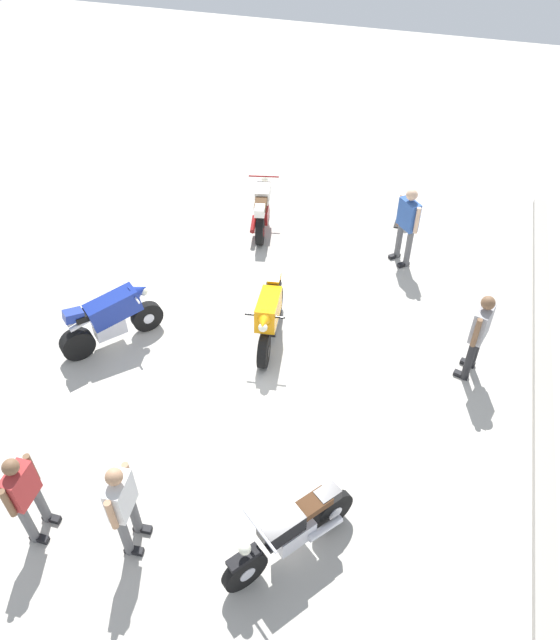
{
  "coord_description": "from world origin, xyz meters",
  "views": [
    {
      "loc": [
        7.25,
        2.36,
        7.78
      ],
      "look_at": [
        -0.2,
        0.0,
        0.75
      ],
      "focal_mm": 33.52,
      "sensor_mm": 36.0,
      "label": 1
    }
  ],
  "objects_px": {
    "motorcycle_black_cruiser": "(292,531)",
    "person_in_gray_shirt": "(479,331)",
    "motorcycle_cream_vintage": "(262,209)",
    "person_in_red_shirt": "(24,493)",
    "motorcycle_orange_sportbike": "(269,314)",
    "person_in_white_shirt": "(123,504)",
    "motorcycle_blue_sportbike": "(111,318)",
    "traffic_cone": "(404,215)",
    "person_in_blue_shirt": "(407,221)"
  },
  "relations": [
    {
      "from": "person_in_gray_shirt",
      "to": "person_in_red_shirt",
      "type": "bearing_deg",
      "value": 56.8
    },
    {
      "from": "motorcycle_cream_vintage",
      "to": "motorcycle_blue_sportbike",
      "type": "bearing_deg",
      "value": 149.51
    },
    {
      "from": "motorcycle_orange_sportbike",
      "to": "motorcycle_black_cruiser",
      "type": "xyz_separation_m",
      "value": [
        3.9,
        1.59,
        -0.07
      ]
    },
    {
      "from": "person_in_gray_shirt",
      "to": "traffic_cone",
      "type": "distance_m",
      "value": 4.82
    },
    {
      "from": "person_in_white_shirt",
      "to": "traffic_cone",
      "type": "relative_size",
      "value": 3.12
    },
    {
      "from": "motorcycle_orange_sportbike",
      "to": "motorcycle_cream_vintage",
      "type": "bearing_deg",
      "value": -168.52
    },
    {
      "from": "person_in_white_shirt",
      "to": "person_in_gray_shirt",
      "type": "xyz_separation_m",
      "value": [
        -4.64,
        4.13,
        0.05
      ]
    },
    {
      "from": "motorcycle_orange_sportbike",
      "to": "person_in_white_shirt",
      "type": "xyz_separation_m",
      "value": [
        4.4,
        -0.51,
        0.34
      ]
    },
    {
      "from": "person_in_red_shirt",
      "to": "person_in_gray_shirt",
      "type": "height_order",
      "value": "person_in_gray_shirt"
    },
    {
      "from": "person_in_red_shirt",
      "to": "person_in_blue_shirt",
      "type": "bearing_deg",
      "value": 61.8
    },
    {
      "from": "motorcycle_blue_sportbike",
      "to": "person_in_gray_shirt",
      "type": "distance_m",
      "value": 6.45
    },
    {
      "from": "person_in_red_shirt",
      "to": "traffic_cone",
      "type": "bearing_deg",
      "value": 66.44
    },
    {
      "from": "motorcycle_orange_sportbike",
      "to": "person_in_blue_shirt",
      "type": "bearing_deg",
      "value": 138.95
    },
    {
      "from": "person_in_gray_shirt",
      "to": "motorcycle_cream_vintage",
      "type": "bearing_deg",
      "value": -18.76
    },
    {
      "from": "motorcycle_black_cruiser",
      "to": "person_in_gray_shirt",
      "type": "relative_size",
      "value": 1.02
    },
    {
      "from": "traffic_cone",
      "to": "motorcycle_cream_vintage",
      "type": "bearing_deg",
      "value": -71.06
    },
    {
      "from": "motorcycle_blue_sportbike",
      "to": "person_in_white_shirt",
      "type": "bearing_deg",
      "value": -108.63
    },
    {
      "from": "motorcycle_blue_sportbike",
      "to": "traffic_cone",
      "type": "bearing_deg",
      "value": 0.08
    },
    {
      "from": "person_in_blue_shirt",
      "to": "traffic_cone",
      "type": "bearing_deg",
      "value": -125.87
    },
    {
      "from": "person_in_red_shirt",
      "to": "person_in_gray_shirt",
      "type": "xyz_separation_m",
      "value": [
        -4.87,
        5.45,
        0.09
      ]
    },
    {
      "from": "person_in_white_shirt",
      "to": "person_in_gray_shirt",
      "type": "bearing_deg",
      "value": 41.88
    },
    {
      "from": "motorcycle_orange_sportbike",
      "to": "person_in_red_shirt",
      "type": "xyz_separation_m",
      "value": [
        4.64,
        -1.83,
        0.3
      ]
    },
    {
      "from": "traffic_cone",
      "to": "motorcycle_black_cruiser",
      "type": "bearing_deg",
      "value": -1.24
    },
    {
      "from": "person_in_blue_shirt",
      "to": "person_in_gray_shirt",
      "type": "distance_m",
      "value": 3.38
    },
    {
      "from": "motorcycle_cream_vintage",
      "to": "person_in_blue_shirt",
      "type": "relative_size",
      "value": 1.1
    },
    {
      "from": "motorcycle_orange_sportbike",
      "to": "person_in_blue_shirt",
      "type": "relative_size",
      "value": 1.11
    },
    {
      "from": "person_in_gray_shirt",
      "to": "person_in_blue_shirt",
      "type": "bearing_deg",
      "value": -45.89
    },
    {
      "from": "motorcycle_cream_vintage",
      "to": "person_in_blue_shirt",
      "type": "bearing_deg",
      "value": -110.01
    },
    {
      "from": "motorcycle_orange_sportbike",
      "to": "person_in_gray_shirt",
      "type": "xyz_separation_m",
      "value": [
        -0.24,
        3.62,
        0.39
      ]
    },
    {
      "from": "motorcycle_cream_vintage",
      "to": "person_in_red_shirt",
      "type": "height_order",
      "value": "person_in_red_shirt"
    },
    {
      "from": "motorcycle_black_cruiser",
      "to": "person_in_red_shirt",
      "type": "xyz_separation_m",
      "value": [
        0.74,
        -3.42,
        0.38
      ]
    },
    {
      "from": "motorcycle_black_cruiser",
      "to": "motorcycle_blue_sportbike",
      "type": "distance_m",
      "value": 5.21
    },
    {
      "from": "motorcycle_orange_sportbike",
      "to": "traffic_cone",
      "type": "xyz_separation_m",
      "value": [
        -4.63,
        1.78,
        -0.33
      ]
    },
    {
      "from": "person_in_white_shirt",
      "to": "traffic_cone",
      "type": "distance_m",
      "value": 9.34
    },
    {
      "from": "motorcycle_black_cruiser",
      "to": "person_in_red_shirt",
      "type": "height_order",
      "value": "person_in_red_shirt"
    },
    {
      "from": "motorcycle_cream_vintage",
      "to": "motorcycle_black_cruiser",
      "type": "bearing_deg",
      "value": -172.18
    },
    {
      "from": "motorcycle_orange_sportbike",
      "to": "traffic_cone",
      "type": "relative_size",
      "value": 3.69
    },
    {
      "from": "person_in_white_shirt",
      "to": "person_in_gray_shirt",
      "type": "relative_size",
      "value": 0.96
    },
    {
      "from": "motorcycle_blue_sportbike",
      "to": "person_in_gray_shirt",
      "type": "xyz_separation_m",
      "value": [
        -1.19,
        6.33,
        0.39
      ]
    },
    {
      "from": "motorcycle_cream_vintage",
      "to": "person_in_red_shirt",
      "type": "xyz_separation_m",
      "value": [
        8.19,
        -0.48,
        0.41
      ]
    },
    {
      "from": "motorcycle_blue_sportbike",
      "to": "traffic_cone",
      "type": "xyz_separation_m",
      "value": [
        -5.58,
        4.49,
        -0.33
      ]
    },
    {
      "from": "motorcycle_blue_sportbike",
      "to": "motorcycle_black_cruiser",
      "type": "bearing_deg",
      "value": -85.53
    },
    {
      "from": "motorcycle_black_cruiser",
      "to": "traffic_cone",
      "type": "height_order",
      "value": "motorcycle_black_cruiser"
    },
    {
      "from": "motorcycle_orange_sportbike",
      "to": "motorcycle_blue_sportbike",
      "type": "height_order",
      "value": "same"
    },
    {
      "from": "motorcycle_orange_sportbike",
      "to": "person_in_red_shirt",
      "type": "bearing_deg",
      "value": -30.86
    },
    {
      "from": "motorcycle_blue_sportbike",
      "to": "person_in_white_shirt",
      "type": "height_order",
      "value": "person_in_white_shirt"
    },
    {
      "from": "person_in_white_shirt",
      "to": "person_in_blue_shirt",
      "type": "distance_m",
      "value": 7.99
    },
    {
      "from": "motorcycle_black_cruiser",
      "to": "person_in_gray_shirt",
      "type": "bearing_deg",
      "value": -169.6
    },
    {
      "from": "person_in_white_shirt",
      "to": "person_in_gray_shirt",
      "type": "height_order",
      "value": "person_in_gray_shirt"
    },
    {
      "from": "motorcycle_black_cruiser",
      "to": "traffic_cone",
      "type": "relative_size",
      "value": 3.3
    }
  ]
}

